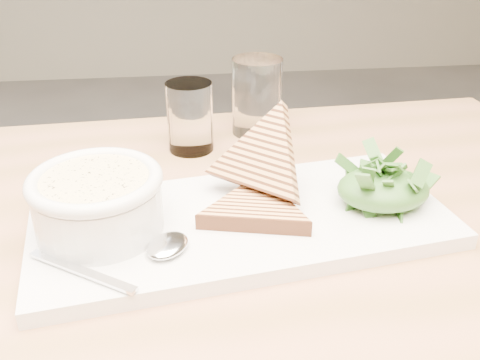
{
  "coord_description": "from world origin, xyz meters",
  "views": [
    {
      "loc": [
        0.18,
        -0.54,
        1.09
      ],
      "look_at": [
        0.24,
        -0.03,
        0.82
      ],
      "focal_mm": 40.0,
      "sensor_mm": 36.0,
      "label": 1
    }
  ],
  "objects": [
    {
      "name": "soup",
      "position": [
        0.09,
        -0.06,
        0.84
      ],
      "size": [
        0.11,
        0.11,
        0.01
      ],
      "primitive_type": "cylinder",
      "color": "#F5DB97",
      "rests_on": "soup_bowl"
    },
    {
      "name": "table_top",
      "position": [
        0.17,
        -0.08,
        0.75
      ],
      "size": [
        1.14,
        0.79,
        0.04
      ],
      "primitive_type": "cube",
      "rotation": [
        0.0,
        0.0,
        0.05
      ],
      "color": "#AB724C",
      "rests_on": "ground"
    },
    {
      "name": "glass_far",
      "position": [
        0.29,
        0.21,
        0.83
      ],
      "size": [
        0.07,
        0.07,
        0.11
      ],
      "primitive_type": "cylinder",
      "color": "white",
      "rests_on": "table_top"
    },
    {
      "name": "arugula_pile",
      "position": [
        0.4,
        -0.05,
        0.81
      ],
      "size": [
        0.11,
        0.1,
        0.05
      ],
      "primitive_type": null,
      "color": "#3E702B",
      "rests_on": "platter"
    },
    {
      "name": "platter",
      "position": [
        0.24,
        -0.05,
        0.78
      ],
      "size": [
        0.47,
        0.26,
        0.02
      ],
      "primitive_type": "cube",
      "rotation": [
        0.0,
        0.0,
        0.15
      ],
      "color": "white",
      "rests_on": "table_top"
    },
    {
      "name": "spoon_handle",
      "position": [
        0.08,
        -0.14,
        0.79
      ],
      "size": [
        0.11,
        0.08,
        0.0
      ],
      "primitive_type": "cube",
      "rotation": [
        0.0,
        0.0,
        -0.6
      ],
      "color": "silver",
      "rests_on": "platter"
    },
    {
      "name": "glass_near",
      "position": [
        0.19,
        0.16,
        0.82
      ],
      "size": [
        0.06,
        0.06,
        0.1
      ],
      "primitive_type": "cylinder",
      "color": "white",
      "rests_on": "table_top"
    },
    {
      "name": "spoon_bowl",
      "position": [
        0.16,
        -0.11,
        0.79
      ],
      "size": [
        0.06,
        0.06,
        0.01
      ],
      "primitive_type": "ellipsoid",
      "rotation": [
        0.0,
        0.0,
        -0.6
      ],
      "color": "silver",
      "rests_on": "platter"
    },
    {
      "name": "sandwich_flat",
      "position": [
        0.25,
        -0.06,
        0.79
      ],
      "size": [
        0.17,
        0.17,
        0.02
      ],
      "primitive_type": null,
      "rotation": [
        0.0,
        0.0,
        -0.23
      ],
      "color": "tan",
      "rests_on": "platter"
    },
    {
      "name": "sandwich_lean",
      "position": [
        0.27,
        -0.01,
        0.83
      ],
      "size": [
        0.2,
        0.2,
        0.15
      ],
      "primitive_type": null,
      "rotation": [
        0.87,
        0.0,
        -0.73
      ],
      "color": "tan",
      "rests_on": "sandwich_flat"
    },
    {
      "name": "bowl_rim",
      "position": [
        0.09,
        -0.06,
        0.84
      ],
      "size": [
        0.13,
        0.13,
        0.01
      ],
      "primitive_type": "torus",
      "color": "white",
      "rests_on": "soup_bowl"
    },
    {
      "name": "table_leg_br",
      "position": [
        0.67,
        0.24,
        0.36
      ],
      "size": [
        0.06,
        0.06,
        0.73
      ],
      "primitive_type": "cylinder",
      "color": "#AB724C",
      "rests_on": "ground"
    },
    {
      "name": "salad_base",
      "position": [
        0.4,
        -0.05,
        0.81
      ],
      "size": [
        0.1,
        0.08,
        0.04
      ],
      "primitive_type": "ellipsoid",
      "color": "#244A18",
      "rests_on": "platter"
    },
    {
      "name": "soup_bowl",
      "position": [
        0.09,
        -0.06,
        0.81
      ],
      "size": [
        0.13,
        0.13,
        0.05
      ],
      "primitive_type": "cylinder",
      "color": "white",
      "rests_on": "platter"
    }
  ]
}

